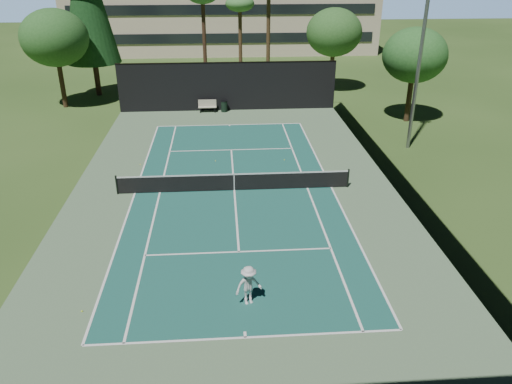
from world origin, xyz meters
TOP-DOWN VIEW (x-y plane):
  - ground at (0.00, 0.00)m, footprint 160.00×160.00m
  - apron_slab at (0.00, 0.00)m, footprint 18.00×32.00m
  - court_surface at (0.00, 0.00)m, footprint 10.97×23.77m
  - court_lines at (0.00, 0.00)m, footprint 11.07×23.87m
  - tennis_net at (0.00, 0.00)m, footprint 12.90×0.10m
  - fence at (0.00, 0.06)m, footprint 18.04×32.05m
  - player at (0.23, -9.98)m, footprint 1.17×0.88m
  - tennis_ball_a at (-5.93, -10.08)m, footprint 0.07×0.07m
  - tennis_ball_b at (-1.06, 4.44)m, footprint 0.07×0.07m
  - tennis_ball_c at (3.34, 4.29)m, footprint 0.07×0.07m
  - tennis_ball_d at (-5.75, 4.17)m, footprint 0.06×0.06m
  - park_bench at (-1.74, 15.57)m, footprint 1.50×0.45m
  - trash_bin at (-0.35, 15.56)m, footprint 0.56×0.56m
  - palm_b at (1.50, 26.00)m, footprint 2.80×2.80m
  - decid_tree_a at (10.00, 22.00)m, footprint 5.12×5.12m
  - decid_tree_b at (14.00, 12.00)m, footprint 4.80×4.80m
  - decid_tree_c at (-14.00, 18.00)m, footprint 5.44×5.44m
  - campus_building at (0.00, 45.98)m, footprint 40.50×12.50m
  - light_pole at (12.00, 6.00)m, footprint 0.90×0.25m

SIDE VIEW (x-z plane):
  - ground at x=0.00m, z-range 0.00..0.00m
  - apron_slab at x=0.00m, z-range 0.00..0.01m
  - court_surface at x=0.00m, z-range 0.01..0.02m
  - court_lines at x=0.00m, z-range 0.02..0.02m
  - tennis_ball_d at x=-5.75m, z-range 0.00..0.06m
  - tennis_ball_b at x=-1.06m, z-range 0.00..0.07m
  - tennis_ball_a at x=-5.93m, z-range 0.00..0.07m
  - tennis_ball_c at x=3.34m, z-range 0.00..0.07m
  - trash_bin at x=-0.35m, z-range 0.01..0.95m
  - park_bench at x=-1.74m, z-range 0.03..1.06m
  - tennis_net at x=0.00m, z-range 0.01..1.11m
  - player at x=0.23m, z-range 0.00..1.61m
  - fence at x=0.00m, z-range -0.01..4.02m
  - campus_building at x=0.00m, z-range 0.06..8.36m
  - decid_tree_b at x=14.00m, z-range 1.51..8.65m
  - decid_tree_a at x=10.00m, z-range 1.61..9.23m
  - decid_tree_c at x=-14.00m, z-range 1.72..9.81m
  - light_pole at x=12.00m, z-range 0.35..12.57m
  - palm_b at x=1.50m, z-range 3.15..11.57m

